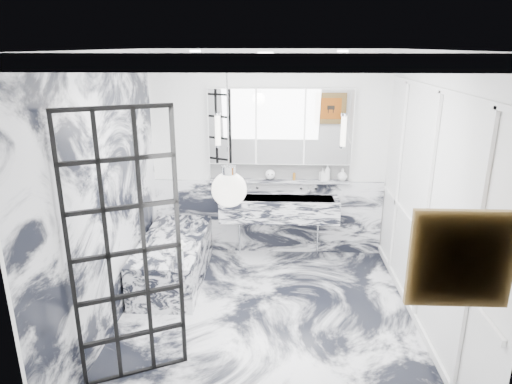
{
  "coord_description": "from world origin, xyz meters",
  "views": [
    {
      "loc": [
        0.08,
        -4.27,
        2.84
      ],
      "look_at": [
        -0.12,
        0.5,
        1.3
      ],
      "focal_mm": 32.0,
      "sensor_mm": 36.0,
      "label": 1
    }
  ],
  "objects_px": {
    "crittall_door": "(126,253)",
    "mirror_cabinet": "(280,126)",
    "trough_sink": "(279,208)",
    "bathtub": "(174,259)"
  },
  "relations": [
    {
      "from": "crittall_door",
      "to": "mirror_cabinet",
      "type": "distance_m",
      "value": 2.96
    },
    {
      "from": "trough_sink",
      "to": "mirror_cabinet",
      "type": "height_order",
      "value": "mirror_cabinet"
    },
    {
      "from": "crittall_door",
      "to": "mirror_cabinet",
      "type": "bearing_deg",
      "value": 38.97
    },
    {
      "from": "trough_sink",
      "to": "bathtub",
      "type": "xyz_separation_m",
      "value": [
        -1.33,
        -0.66,
        -0.45
      ]
    },
    {
      "from": "crittall_door",
      "to": "mirror_cabinet",
      "type": "relative_size",
      "value": 1.26
    },
    {
      "from": "crittall_door",
      "to": "mirror_cabinet",
      "type": "height_order",
      "value": "crittall_door"
    },
    {
      "from": "bathtub",
      "to": "crittall_door",
      "type": "bearing_deg",
      "value": -88.86
    },
    {
      "from": "bathtub",
      "to": "mirror_cabinet",
      "type": "bearing_deg",
      "value": 32.06
    },
    {
      "from": "trough_sink",
      "to": "bathtub",
      "type": "distance_m",
      "value": 1.55
    },
    {
      "from": "crittall_door",
      "to": "bathtub",
      "type": "distance_m",
      "value": 1.99
    }
  ]
}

